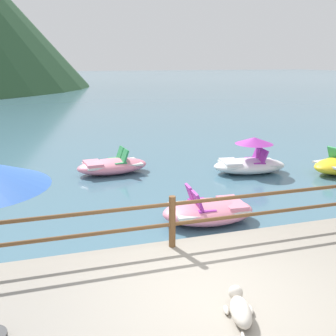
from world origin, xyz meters
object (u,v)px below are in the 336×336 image
pedal_boat_3 (250,161)px  pedal_boat_2 (209,211)px  dog_resting (240,308)px  pedal_boat_0 (112,166)px

pedal_boat_3 → pedal_boat_2: bearing=-130.1°
pedal_boat_3 → dog_resting: bearing=-119.3°
pedal_boat_0 → pedal_boat_3: 4.58m
pedal_boat_0 → dog_resting: bearing=-88.8°
pedal_boat_0 → pedal_boat_2: bearing=-73.3°
dog_resting → pedal_boat_0: bearing=91.2°
dog_resting → pedal_boat_2: size_ratio=0.47×
dog_resting → pedal_boat_0: pedal_boat_0 is taller
pedal_boat_0 → pedal_boat_2: size_ratio=1.10×
pedal_boat_0 → pedal_boat_2: pedal_boat_2 is taller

